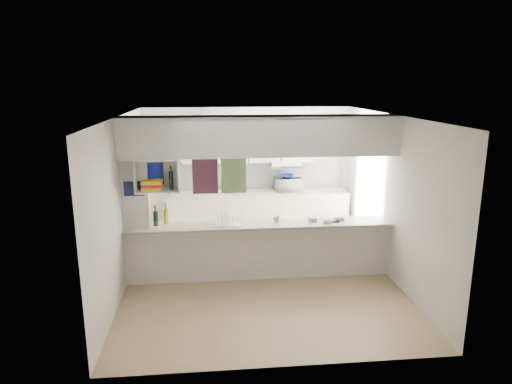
{
  "coord_description": "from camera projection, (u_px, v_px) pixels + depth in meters",
  "views": [
    {
      "loc": [
        -0.76,
        -6.83,
        3.1
      ],
      "look_at": [
        -0.02,
        0.5,
        1.31
      ],
      "focal_mm": 32.0,
      "sensor_mm": 36.0,
      "label": 1
    }
  ],
  "objects": [
    {
      "name": "ceiling",
      "position": [
        261.0,
        116.0,
        6.79
      ],
      "size": [
        4.8,
        4.8,
        0.0
      ],
      "primitive_type": "plane",
      "color": "white",
      "rests_on": "wall_back"
    },
    {
      "name": "servery_partition",
      "position": [
        249.0,
        178.0,
        7.0
      ],
      "size": [
        4.2,
        0.5,
        2.6
      ],
      "color": "silver",
      "rests_on": "floor"
    },
    {
      "name": "utensil_jar",
      "position": [
        237.0,
        188.0,
        9.23
      ],
      "size": [
        0.11,
        0.11,
        0.15
      ],
      "primitive_type": "cylinder",
      "color": "black",
      "rests_on": "bench_top"
    },
    {
      "name": "bowl",
      "position": [
        287.0,
        176.0,
        9.23
      ],
      "size": [
        0.26,
        0.26,
        0.06
      ],
      "primitive_type": "imported",
      "color": "#0D1A92",
      "rests_on": "microwave"
    },
    {
      "name": "microwave",
      "position": [
        288.0,
        184.0,
        9.29
      ],
      "size": [
        0.55,
        0.4,
        0.28
      ],
      "primitive_type": "imported",
      "rotation": [
        0.0,
        0.0,
        3.25
      ],
      "color": "white",
      "rests_on": "bench_top"
    },
    {
      "name": "floor",
      "position": [
        260.0,
        277.0,
        7.41
      ],
      "size": [
        4.8,
        4.8,
        0.0
      ],
      "primitive_type": "plane",
      "color": "tan",
      "rests_on": "ground"
    },
    {
      "name": "dish_rack",
      "position": [
        228.0,
        219.0,
        7.14
      ],
      "size": [
        0.43,
        0.33,
        0.22
      ],
      "rotation": [
        0.0,
        0.0,
        -0.06
      ],
      "color": "silver",
      "rests_on": "breakfast_bar"
    },
    {
      "name": "knife_block",
      "position": [
        227.0,
        187.0,
        9.23
      ],
      "size": [
        0.12,
        0.11,
        0.19
      ],
      "primitive_type": "cube",
      "rotation": [
        0.0,
        0.0,
        0.41
      ],
      "color": "brown",
      "rests_on": "bench_top"
    },
    {
      "name": "wine_bottles",
      "position": [
        161.0,
        217.0,
        7.09
      ],
      "size": [
        0.22,
        0.15,
        0.35
      ],
      "color": "black",
      "rests_on": "breakfast_bar"
    },
    {
      "name": "cup",
      "position": [
        277.0,
        220.0,
        7.17
      ],
      "size": [
        0.14,
        0.14,
        0.09
      ],
      "primitive_type": "imported",
      "rotation": [
        0.0,
        0.0,
        -0.22
      ],
      "color": "white",
      "rests_on": "dish_rack"
    },
    {
      "name": "wall_back",
      "position": [
        248.0,
        171.0,
        9.42
      ],
      "size": [
        4.2,
        0.0,
        4.2
      ],
      "primitive_type": "plane",
      "rotation": [
        1.57,
        0.0,
        0.0
      ],
      "color": "silver",
      "rests_on": "floor"
    },
    {
      "name": "plastic_tubs",
      "position": [
        324.0,
        220.0,
        7.27
      ],
      "size": [
        0.58,
        0.23,
        0.08
      ],
      "color": "silver",
      "rests_on": "breakfast_bar"
    },
    {
      "name": "wall_right",
      "position": [
        390.0,
        197.0,
        7.3
      ],
      "size": [
        0.0,
        4.8,
        4.8
      ],
      "primitive_type": "plane",
      "rotation": [
        1.57,
        0.0,
        -1.57
      ],
      "color": "silver",
      "rests_on": "floor"
    },
    {
      "name": "wall_left",
      "position": [
        123.0,
        204.0,
        6.9
      ],
      "size": [
        0.0,
        4.8,
        4.8
      ],
      "primitive_type": "plane",
      "rotation": [
        1.57,
        0.0,
        1.57
      ],
      "color": "silver",
      "rests_on": "floor"
    },
    {
      "name": "cubby_shelf",
      "position": [
        157.0,
        177.0,
        6.79
      ],
      "size": [
        0.65,
        0.35,
        0.5
      ],
      "color": "white",
      "rests_on": "bulkhead"
    },
    {
      "name": "kitchen_run",
      "position": [
        257.0,
        196.0,
        9.29
      ],
      "size": [
        3.6,
        0.63,
        2.24
      ],
      "color": "beige",
      "rests_on": "floor"
    }
  ]
}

